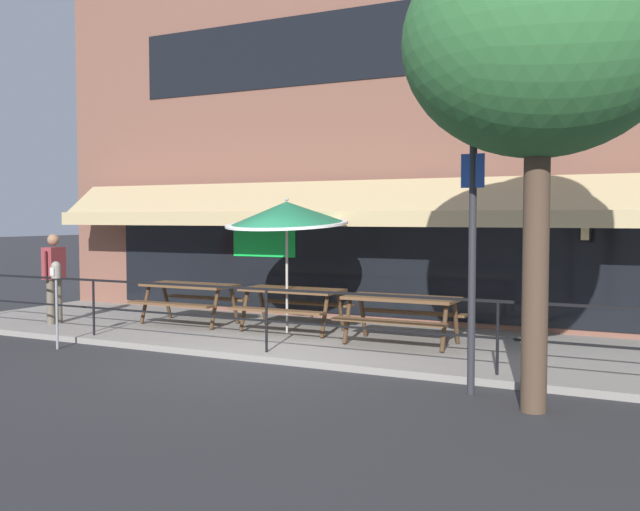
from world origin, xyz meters
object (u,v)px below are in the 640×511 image
at_px(picnic_table_right, 401,307).
at_px(patio_umbrella_centre, 287,214).
at_px(parking_meter_near, 56,278).
at_px(street_sign_pole, 472,235).
at_px(picnic_table_centre, 292,297).
at_px(picnic_table_left, 189,292).
at_px(street_tree_curbside, 547,24).
at_px(pedestrian_walking, 54,274).

height_order(picnic_table_right, patio_umbrella_centre, patio_umbrella_centre).
distance_m(parking_meter_near, street_sign_pole, 6.77).
distance_m(picnic_table_centre, picnic_table_right, 2.21).
relative_size(picnic_table_left, patio_umbrella_centre, 0.76).
bearing_deg(street_tree_curbside, picnic_table_centre, 146.78).
relative_size(patio_umbrella_centre, street_tree_curbside, 0.42).
bearing_deg(street_tree_curbside, street_sign_pole, 150.58).
bearing_deg(picnic_table_left, street_tree_curbside, -23.64).
height_order(picnic_table_centre, patio_umbrella_centre, patio_umbrella_centre).
bearing_deg(picnic_table_right, picnic_table_left, 176.53).
xyz_separation_m(pedestrian_walking, street_tree_curbside, (9.30, -1.94, 3.11)).
bearing_deg(street_tree_curbside, patio_umbrella_centre, 148.40).
distance_m(picnic_table_left, picnic_table_right, 4.36).
bearing_deg(parking_meter_near, picnic_table_centre, 43.94).
distance_m(picnic_table_left, patio_umbrella_centre, 2.63).
xyz_separation_m(picnic_table_right, street_sign_pole, (1.72, -2.28, 1.21)).
bearing_deg(picnic_table_right, picnic_table_centre, 170.83).
bearing_deg(picnic_table_centre, patio_umbrella_centre, -90.00).
height_order(patio_umbrella_centre, street_sign_pole, street_sign_pole).
bearing_deg(parking_meter_near, picnic_table_left, 76.18).
height_order(parking_meter_near, street_sign_pole, street_sign_pole).
height_order(picnic_table_left, street_sign_pole, street_sign_pole).
bearing_deg(picnic_table_left, picnic_table_right, -3.47).
distance_m(picnic_table_centre, street_sign_pole, 4.86).
bearing_deg(street_tree_curbside, pedestrian_walking, 168.24).
bearing_deg(picnic_table_left, street_sign_pole, -22.74).
height_order(picnic_table_left, pedestrian_walking, pedestrian_walking).
bearing_deg(street_tree_curbside, parking_meter_near, 176.88).
bearing_deg(patio_umbrella_centre, street_tree_curbside, -31.60).
height_order(patio_umbrella_centre, parking_meter_near, patio_umbrella_centre).
relative_size(pedestrian_walking, parking_meter_near, 1.20).
distance_m(picnic_table_left, parking_meter_near, 2.75).
bearing_deg(picnic_table_right, patio_umbrella_centre, 175.75).
relative_size(street_sign_pole, street_tree_curbside, 0.65).
xyz_separation_m(picnic_table_left, picnic_table_right, (4.36, -0.26, 0.00)).
xyz_separation_m(parking_meter_near, street_sign_pole, (6.73, 0.09, 0.77)).
relative_size(patio_umbrella_centre, parking_meter_near, 1.68).
bearing_deg(street_sign_pole, picnic_table_left, 157.26).
height_order(picnic_table_left, parking_meter_near, parking_meter_near).
xyz_separation_m(picnic_table_centre, picnic_table_right, (2.18, -0.35, 0.00)).
height_order(picnic_table_right, pedestrian_walking, pedestrian_walking).
distance_m(picnic_table_left, picnic_table_centre, 2.18).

